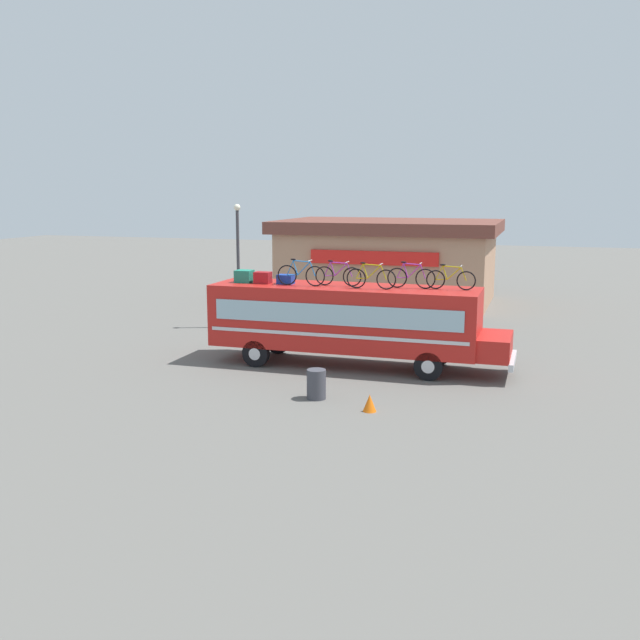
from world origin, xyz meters
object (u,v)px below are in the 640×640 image
Objects in this scene: bus at (349,318)px; rooftop_bicycle_4 at (411,277)px; luggage_bag_1 at (244,276)px; luggage_bag_2 at (263,278)px; rooftop_bicycle_1 at (301,275)px; rooftop_bicycle_2 at (338,275)px; traffic_cone at (370,403)px; rooftop_bicycle_3 at (371,278)px; trash_bin at (316,384)px; luggage_bag_3 at (286,279)px; street_lamp at (238,257)px; rooftop_bicycle_5 at (451,279)px.

bus is 2.65m from rooftop_bicycle_4.
luggage_bag_1 reaches higher than luggage_bag_2.
rooftop_bicycle_1 reaches higher than rooftop_bicycle_2.
rooftop_bicycle_2 is at bearing 115.54° from traffic_cone.
rooftop_bicycle_3 is 4.81m from trash_bin.
rooftop_bicycle_1 is at bearing -23.72° from luggage_bag_3.
luggage_bag_3 is at bearing 173.52° from rooftop_bicycle_3.
rooftop_bicycle_1 is at bearing -49.51° from street_lamp.
rooftop_bicycle_1 is 7.76m from street_lamp.
luggage_bag_3 is 0.32× the size of rooftop_bicycle_3.
bus reaches higher than trash_bin.
bus is 1.81m from rooftop_bicycle_3.
luggage_bag_1 is 0.76m from luggage_bag_2.
rooftop_bicycle_2 is at bearing 1.93° from luggage_bag_1.
rooftop_bicycle_1 is at bearing -173.60° from rooftop_bicycle_5.
rooftop_bicycle_4 is at bearing -176.85° from rooftop_bicycle_5.
rooftop_bicycle_1 is at bearing 115.05° from trash_bin.
luggage_bag_1 is 0.36× the size of rooftop_bicycle_5.
luggage_bag_2 reaches higher than trash_bin.
luggage_bag_1 is at bearing -178.42° from bus.
trash_bin is (0.15, -4.27, -1.27)m from bus.
trash_bin is at bearing -50.67° from luggage_bag_2.
rooftop_bicycle_2 is at bearing 1.81° from luggage_bag_3.
rooftop_bicycle_3 reaches higher than bus.
street_lamp is (-10.21, 5.32, -0.01)m from rooftop_bicycle_5.
rooftop_bicycle_4 reaches higher than luggage_bag_1.
rooftop_bicycle_4 is (3.83, 0.51, -0.01)m from rooftop_bicycle_1.
traffic_cone is (5.94, -4.91, -2.84)m from luggage_bag_1.
trash_bin reaches higher than traffic_cone.
luggage_bag_1 is at bearing -177.91° from luggage_bag_3.
traffic_cone is (-1.51, -5.24, -2.98)m from rooftop_bicycle_5.
luggage_bag_3 reaches higher than traffic_cone.
rooftop_bicycle_4 is 5.98m from traffic_cone.
rooftop_bicycle_2 is 2.57m from rooftop_bicycle_4.
luggage_bag_3 is at bearing 2.09° from luggage_bag_1.
trash_bin is 0.16× the size of street_lamp.
rooftop_bicycle_1 is 1.04× the size of rooftop_bicycle_2.
street_lamp reaches higher than trash_bin.
rooftop_bicycle_5 is at bearing 2.70° from luggage_bag_3.
rooftop_bicycle_5 is 11.51m from street_lamp.
luggage_bag_2 is at bearing -176.15° from rooftop_bicycle_2.
rooftop_bicycle_2 reaches higher than luggage_bag_1.
rooftop_bicycle_5 reaches higher than luggage_bag_1.
luggage_bag_3 is 1.96m from rooftop_bicycle_2.
street_lamp is at bearing 116.01° from luggage_bag_1.
luggage_bag_1 is at bearing -177.43° from rooftop_bicycle_5.
bus is 3.81m from rooftop_bicycle_5.
rooftop_bicycle_4 is at bearing 65.67° from trash_bin.
street_lamp reaches higher than rooftop_bicycle_1.
bus is 5.59m from traffic_cone.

